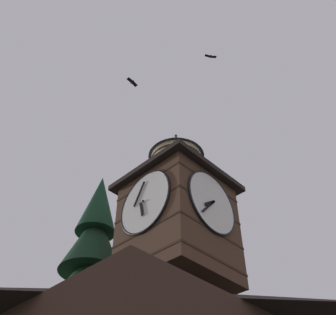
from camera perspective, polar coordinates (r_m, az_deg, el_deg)
name	(u,v)px	position (r m, az deg, el deg)	size (l,w,h in m)	color
clock_tower	(177,213)	(18.32, 1.33, -7.87)	(4.61, 4.61, 8.62)	#4C3323
flying_bird_high	(132,82)	(23.36, -5.09, 10.57)	(0.74, 0.29, 0.15)	black
flying_bird_low	(211,56)	(24.23, 6.05, 14.02)	(0.64, 0.51, 0.11)	black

